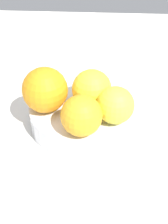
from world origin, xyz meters
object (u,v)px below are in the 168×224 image
Objects in this scene: orange_in_bowl_1 at (115,105)px; orange_in_bowl_2 at (45,90)px; orange_in_bowl_0 at (92,90)px; orange_in_bowl_3 at (80,116)px; fruit_bowl at (84,114)px.

orange_in_bowl_2 is at bearing 168.21° from orange_in_bowl_1.
orange_in_bowl_0 is 0.88× the size of orange_in_bowl_2.
orange_in_bowl_3 is at bearing -150.40° from orange_in_bowl_1.
orange_in_bowl_2 is at bearing 138.13° from orange_in_bowl_3.
orange_in_bowl_1 reaches higher than fruit_bowl.
fruit_bowl is at bearing 87.99° from orange_in_bowl_3.
fruit_bowl is 9.18cm from orange_in_bowl_2.
fruit_bowl is 5.94cm from orange_in_bowl_0.
orange_in_bowl_2 reaches higher than orange_in_bowl_0.
orange_in_bowl_2 is at bearing -168.35° from fruit_bowl.
orange_in_bowl_2 reaches higher than orange_in_bowl_3.
orange_in_bowl_0 is 1.10× the size of orange_in_bowl_1.
orange_in_bowl_0 reaches higher than orange_in_bowl_1.
orange_in_bowl_0 is 8.04cm from orange_in_bowl_2.
orange_in_bowl_3 is (-0.25, -7.04, 5.64)cm from fruit_bowl.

